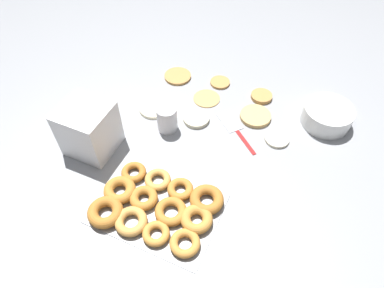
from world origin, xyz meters
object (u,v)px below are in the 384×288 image
(pancake_3, at_px, (196,118))
(paper_cup, at_px, (167,119))
(pancake_4, at_px, (220,82))
(donut_tray, at_px, (156,206))
(pancake_7, at_px, (154,108))
(spatula, at_px, (233,126))
(pancake_6, at_px, (277,139))
(pancake_2, at_px, (255,116))
(pancake_5, at_px, (261,96))
(pancake_1, at_px, (178,76))
(pancake_0, at_px, (207,98))
(container_stack, at_px, (89,129))
(batter_bowl, at_px, (327,116))

(pancake_3, height_order, paper_cup, paper_cup)
(pancake_4, relative_size, donut_tray, 0.22)
(pancake_7, distance_m, spatula, 0.32)
(pancake_7, bearing_deg, spatula, 7.20)
(pancake_4, bearing_deg, pancake_7, -125.69)
(pancake_6, bearing_deg, paper_cup, -164.27)
(pancake_2, bearing_deg, pancake_5, 95.38)
(pancake_1, distance_m, paper_cup, 0.30)
(donut_tray, distance_m, paper_cup, 0.34)
(pancake_6, relative_size, pancake_7, 0.76)
(pancake_5, height_order, paper_cup, paper_cup)
(pancake_3, xyz_separation_m, donut_tray, (0.04, -0.40, 0.01))
(pancake_7, bearing_deg, pancake_2, 17.27)
(pancake_0, relative_size, pancake_2, 0.91)
(donut_tray, relative_size, spatula, 1.93)
(pancake_1, xyz_separation_m, pancake_2, (0.37, -0.10, 0.00))
(pancake_5, bearing_deg, spatula, -104.34)
(pancake_3, distance_m, container_stack, 0.39)
(spatula, bearing_deg, pancake_0, 7.54)
(donut_tray, bearing_deg, batter_bowl, 55.24)
(pancake_1, xyz_separation_m, pancake_3, (0.17, -0.20, 0.00))
(pancake_7, bearing_deg, pancake_4, 54.31)
(pancake_5, relative_size, batter_bowl, 0.47)
(pancake_2, distance_m, batter_bowl, 0.26)
(pancake_2, height_order, pancake_7, pancake_2)
(pancake_5, xyz_separation_m, pancake_7, (-0.36, -0.23, -0.00))
(pancake_1, relative_size, pancake_4, 1.38)
(pancake_4, xyz_separation_m, spatula, (0.13, -0.21, -0.00))
(batter_bowl, height_order, paper_cup, paper_cup)
(pancake_1, xyz_separation_m, batter_bowl, (0.62, -0.01, 0.03))
(container_stack, bearing_deg, batter_bowl, 31.90)
(pancake_1, bearing_deg, paper_cup, -71.51)
(pancake_7, height_order, paper_cup, paper_cup)
(pancake_3, height_order, pancake_7, pancake_3)
(pancake_4, bearing_deg, spatula, -57.33)
(spatula, bearing_deg, pancake_4, -16.28)
(pancake_3, bearing_deg, pancake_0, 94.17)
(pancake_1, height_order, pancake_6, same)
(pancake_0, height_order, pancake_1, pancake_1)
(donut_tray, relative_size, paper_cup, 3.82)
(pancake_5, xyz_separation_m, batter_bowl, (0.26, -0.04, 0.03))
(batter_bowl, xyz_separation_m, container_stack, (-0.72, -0.45, 0.05))
(pancake_6, bearing_deg, pancake_5, 120.76)
(pancake_1, height_order, spatula, pancake_1)
(pancake_0, bearing_deg, pancake_1, 155.48)
(pancake_4, bearing_deg, container_stack, -119.49)
(pancake_7, height_order, donut_tray, donut_tray)
(batter_bowl, bearing_deg, pancake_0, -172.44)
(batter_bowl, bearing_deg, spatula, -152.55)
(pancake_3, bearing_deg, spatula, 10.55)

